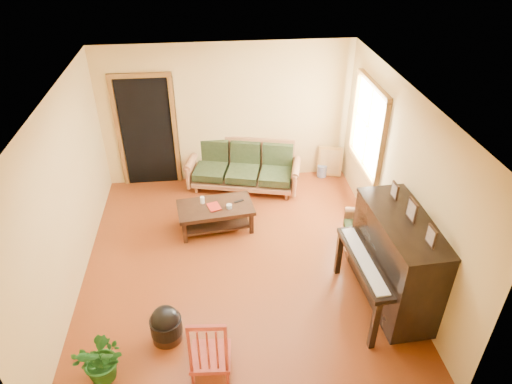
{
  "coord_description": "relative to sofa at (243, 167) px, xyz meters",
  "views": [
    {
      "loc": [
        -0.31,
        -5.16,
        4.59
      ],
      "look_at": [
        0.28,
        0.2,
        1.1
      ],
      "focal_mm": 32.0,
      "sensor_mm": 36.0,
      "label": 1
    }
  ],
  "objects": [
    {
      "name": "floor",
      "position": [
        -0.25,
        -2.08,
        -0.43
      ],
      "size": [
        5.0,
        5.0,
        0.0
      ],
      "primitive_type": "plane",
      "color": "#5B220C",
      "rests_on": "ground"
    },
    {
      "name": "doorway",
      "position": [
        -1.7,
        0.4,
        0.59
      ],
      "size": [
        1.08,
        0.16,
        2.05
      ],
      "primitive_type": "cube",
      "color": "black",
      "rests_on": "floor"
    },
    {
      "name": "window",
      "position": [
        1.96,
        -0.78,
        1.07
      ],
      "size": [
        0.12,
        1.36,
        1.46
      ],
      "primitive_type": "cube",
      "color": "white",
      "rests_on": "right_wall"
    },
    {
      "name": "sofa",
      "position": [
        0.0,
        0.0,
        0.0
      ],
      "size": [
        2.16,
        1.31,
        0.86
      ],
      "primitive_type": "cube",
      "rotation": [
        0.0,
        0.0,
        -0.25
      ],
      "color": "#935935",
      "rests_on": "floor"
    },
    {
      "name": "coffee_table",
      "position": [
        -0.55,
        -1.2,
        -0.21
      ],
      "size": [
        1.27,
        0.79,
        0.44
      ],
      "primitive_type": "cube",
      "rotation": [
        0.0,
        0.0,
        0.12
      ],
      "color": "black",
      "rests_on": "floor"
    },
    {
      "name": "armchair",
      "position": [
        1.69,
        -1.97,
        -0.05
      ],
      "size": [
        0.85,
        0.88,
        0.76
      ],
      "primitive_type": "cube",
      "rotation": [
        0.0,
        0.0,
        -0.18
      ],
      "color": "#935935",
      "rests_on": "floor"
    },
    {
      "name": "piano",
      "position": [
        1.69,
        -3.09,
        0.25
      ],
      "size": [
        0.99,
        1.59,
        1.37
      ],
      "primitive_type": "cube",
      "rotation": [
        0.0,
        0.0,
        0.05
      ],
      "color": "black",
      "rests_on": "floor"
    },
    {
      "name": "footstool",
      "position": [
        -1.23,
        -3.38,
        -0.25
      ],
      "size": [
        0.46,
        0.46,
        0.37
      ],
      "primitive_type": "cylinder",
      "rotation": [
        0.0,
        0.0,
        -0.22
      ],
      "color": "black",
      "rests_on": "floor"
    },
    {
      "name": "red_chair",
      "position": [
        -0.71,
        -3.9,
        0.05
      ],
      "size": [
        0.49,
        0.52,
        0.96
      ],
      "primitive_type": "cube",
      "rotation": [
        0.0,
        0.0,
        -0.08
      ],
      "color": "maroon",
      "rests_on": "floor"
    },
    {
      "name": "leaning_frame",
      "position": [
        1.7,
        0.26,
        -0.12
      ],
      "size": [
        0.47,
        0.22,
        0.62
      ],
      "primitive_type": "cube",
      "rotation": [
        0.0,
        0.0,
        -0.27
      ],
      "color": "#BE893F",
      "rests_on": "floor"
    },
    {
      "name": "ceramic_crock",
      "position": [
        1.56,
        0.25,
        -0.31
      ],
      "size": [
        0.21,
        0.21,
        0.23
      ],
      "primitive_type": "cylinder",
      "rotation": [
        0.0,
        0.0,
        0.12
      ],
      "color": "#2E438A",
      "rests_on": "floor"
    },
    {
      "name": "potted_plant",
      "position": [
        -1.89,
        -3.86,
        -0.12
      ],
      "size": [
        0.65,
        0.59,
        0.63
      ],
      "primitive_type": "imported",
      "rotation": [
        0.0,
        0.0,
        -0.19
      ],
      "color": "#1B5217",
      "rests_on": "floor"
    },
    {
      "name": "book",
      "position": [
        -0.66,
        -1.27,
        0.02
      ],
      "size": [
        0.25,
        0.29,
        0.02
      ],
      "primitive_type": "imported",
      "rotation": [
        0.0,
        0.0,
        0.3
      ],
      "color": "#A22115",
      "rests_on": "coffee_table"
    },
    {
      "name": "candle",
      "position": [
        -0.75,
        -1.09,
        0.06
      ],
      "size": [
        0.08,
        0.08,
        0.11
      ],
      "primitive_type": "cylinder",
      "rotation": [
        0.0,
        0.0,
        0.17
      ],
      "color": "white",
      "rests_on": "coffee_table"
    },
    {
      "name": "glass_jar",
      "position": [
        -0.33,
        -1.28,
        0.03
      ],
      "size": [
        0.11,
        0.11,
        0.06
      ],
      "primitive_type": "cylinder",
      "rotation": [
        0.0,
        0.0,
        -0.21
      ],
      "color": "silver",
      "rests_on": "coffee_table"
    },
    {
      "name": "remote",
      "position": [
        -0.17,
        -1.11,
        0.01
      ],
      "size": [
        0.16,
        0.1,
        0.02
      ],
      "primitive_type": "cube",
      "rotation": [
        0.0,
        0.0,
        0.41
      ],
      "color": "black",
      "rests_on": "coffee_table"
    }
  ]
}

